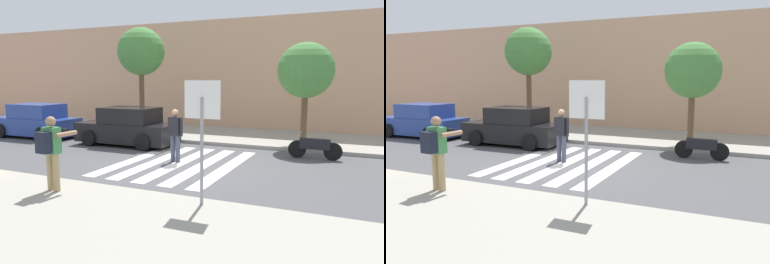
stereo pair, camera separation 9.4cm
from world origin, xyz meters
The scene contains 17 objects.
ground_plane centered at (0.00, 0.00, 0.00)m, with size 120.00×120.00×0.00m, color #4C4C4F.
sidewalk_near centered at (0.00, -6.20, 0.07)m, with size 60.00×6.00×0.14m, color #9E998C.
sidewalk_far centered at (0.00, 6.00, 0.07)m, with size 60.00×4.80×0.14m, color #9E998C.
building_facade_far centered at (0.00, 10.40, 2.88)m, with size 56.00×4.00×5.76m, color tan.
crosswalk_stripe_0 centered at (-1.60, 0.20, 0.00)m, with size 0.44×5.20×0.01m, color silver.
crosswalk_stripe_1 centered at (-0.80, 0.20, 0.00)m, with size 0.44×5.20×0.01m, color silver.
crosswalk_stripe_2 centered at (0.00, 0.20, 0.00)m, with size 0.44×5.20×0.01m, color silver.
crosswalk_stripe_3 centered at (0.80, 0.20, 0.00)m, with size 0.44×5.20×0.01m, color silver.
crosswalk_stripe_4 centered at (1.60, 0.20, 0.00)m, with size 0.44×5.20×0.01m, color silver.
stop_sign centered at (2.35, -3.58, 1.99)m, with size 0.76×0.08×2.54m.
photographer_with_backpack centered at (-1.14, -4.13, 1.17)m, with size 0.62×0.87×1.72m.
pedestrian_crossing centered at (-0.21, 0.28, 0.97)m, with size 0.57×0.30×1.72m.
parked_car_blue centered at (-8.47, 2.30, 0.73)m, with size 4.10×1.92×1.55m.
parked_car_black centered at (-3.40, 2.30, 0.73)m, with size 4.10×1.92×1.55m.
motorcycle centered at (3.89, 2.60, 0.41)m, with size 1.76×0.60×0.87m.
street_tree_west centered at (-4.28, 4.83, 3.92)m, with size 2.21×2.21×4.92m.
street_tree_center centered at (3.23, 4.60, 3.00)m, with size 2.14×2.14×3.95m.
Camera 2 is at (5.30, -10.39, 2.72)m, focal length 35.00 mm.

